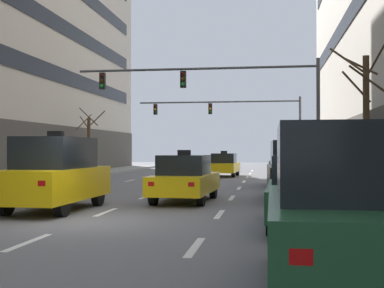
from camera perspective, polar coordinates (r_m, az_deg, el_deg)
name	(u,v)px	position (r m, az deg, el deg)	size (l,w,h in m)	color
ground_plane	(82,222)	(13.73, -12.10, -8.39)	(120.00, 120.00, 0.00)	slate
lane_stripe_l1_s4	(0,210)	(16.94, -20.52, -6.86)	(0.16, 2.00, 0.01)	silver
lane_stripe_l1_s5	(64,196)	(21.44, -14.01, -5.55)	(0.16, 2.00, 0.01)	silver
lane_stripe_l1_s6	(103,187)	(26.11, -9.80, -4.66)	(0.16, 2.00, 0.01)	silver
lane_stripe_l1_s7	(130,181)	(30.89, -6.89, -4.03)	(0.16, 2.00, 0.01)	silver
lane_stripe_l1_s8	(149,176)	(35.73, -4.76, -3.57)	(0.16, 2.00, 0.01)	silver
lane_stripe_l1_s9	(164,173)	(40.61, -3.15, -3.21)	(0.16, 2.00, 0.01)	silver
lane_stripe_l1_s10	(175,170)	(45.51, -1.88, -2.92)	(0.16, 2.00, 0.01)	silver
lane_stripe_l2_s3	(28,242)	(11.00, -17.68, -10.32)	(0.16, 2.00, 0.01)	silver
lane_stripe_l2_s4	(106,212)	(15.60, -9.50, -7.44)	(0.16, 2.00, 0.01)	silver
lane_stripe_l2_s5	(146,197)	(20.39, -5.15, -5.82)	(0.16, 2.00, 0.01)	silver
lane_stripe_l2_s6	(170,187)	(25.26, -2.47, -4.81)	(0.16, 2.00, 0.01)	silver
lane_stripe_l2_s7	(186,181)	(30.18, -0.67, -4.12)	(0.16, 2.00, 0.01)	silver
lane_stripe_l2_s8	(198,177)	(35.11, 0.62, -3.62)	(0.16, 2.00, 0.01)	silver
lane_stripe_l2_s9	(206,173)	(40.07, 1.60, -3.24)	(0.16, 2.00, 0.01)	silver
lane_stripe_l2_s10	(213,171)	(45.03, 2.36, -2.95)	(0.16, 2.00, 0.01)	silver
lane_stripe_l3_s3	(195,247)	(10.01, 0.33, -11.32)	(0.16, 2.00, 0.01)	silver
lane_stripe_l3_s4	(220,214)	(14.92, 3.06, -7.76)	(0.16, 2.00, 0.01)	silver
lane_stripe_l3_s5	(232,198)	(19.87, 4.42, -5.96)	(0.16, 2.00, 0.01)	silver
lane_stripe_l3_s6	(239,188)	(24.85, 5.23, -4.88)	(0.16, 2.00, 0.01)	silver
lane_stripe_l3_s7	(244,182)	(29.83, 5.77, -4.16)	(0.16, 2.00, 0.01)	silver
lane_stripe_l3_s8	(247,177)	(34.82, 6.15, -3.64)	(0.16, 2.00, 0.01)	silver
lane_stripe_l3_s9	(250,173)	(39.81, 6.44, -3.26)	(0.16, 2.00, 0.01)	silver
lane_stripe_l3_s10	(252,171)	(44.80, 6.67, -2.96)	(0.16, 2.00, 0.01)	silver
taxi_driving_0	(56,174)	(16.28, -14.86, -3.22)	(2.04, 4.66, 2.42)	black
taxi_driving_1	(224,165)	(35.36, 3.58, -2.34)	(1.95, 4.30, 1.76)	black
taxi_driving_2	(185,179)	(18.34, -0.78, -3.86)	(2.05, 4.51, 1.84)	black
car_parked_0	(344,212)	(6.81, 16.48, -7.22)	(1.90, 4.50, 2.17)	black
car_parked_1	(308,192)	(12.62, 12.74, -5.21)	(2.05, 4.64, 1.72)	black
car_parked_2	(294,171)	(19.11, 11.27, -2.92)	(2.00, 4.55, 2.18)	black
car_parked_3	(287,165)	(26.48, 10.48, -2.32)	(1.85, 4.41, 2.13)	black
traffic_signal_0	(226,92)	(25.69, 3.84, 5.78)	(12.12, 0.35, 6.14)	#4C4C51
traffic_signal_1	(238,116)	(39.95, 5.06, 3.15)	(12.56, 0.35, 5.73)	#4C4C51
street_tree_2	(366,120)	(17.42, 18.68, 2.58)	(2.03, 1.97, 5.58)	#4C3823
street_tree_3	(89,142)	(37.38, -11.35, 0.18)	(1.97, 1.89, 4.65)	#4C3823
pedestrian_0	(370,170)	(22.38, 19.13, -2.70)	(0.43, 0.37, 1.55)	#383D59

